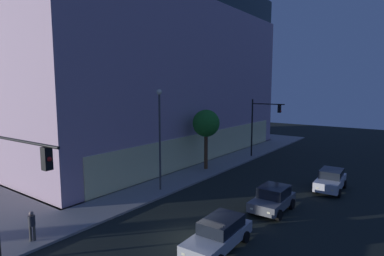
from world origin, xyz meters
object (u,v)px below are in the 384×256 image
(pedestrian_waiting, at_px, (32,223))
(car_silver, at_px, (219,234))
(car_white, at_px, (331,180))
(street_lamp_sidewalk, at_px, (160,128))
(sidewalk_tree, at_px, (206,124))
(traffic_light_near_corner, at_px, (11,176))
(car_grey, at_px, (273,199))
(traffic_light_far_corner, at_px, (261,120))
(modern_building, at_px, (136,71))

(pedestrian_waiting, xyz_separation_m, car_silver, (5.53, -8.48, -0.32))
(car_silver, distance_m, car_white, 13.87)
(street_lamp_sidewalk, relative_size, sidewalk_tree, 1.34)
(car_white, bearing_deg, sidewalk_tree, 93.31)
(traffic_light_near_corner, xyz_separation_m, car_grey, (13.98, -6.54, -3.72))
(sidewalk_tree, relative_size, car_white, 1.35)
(traffic_light_far_corner, height_order, sidewalk_tree, traffic_light_far_corner)
(traffic_light_near_corner, relative_size, car_silver, 1.38)
(pedestrian_waiting, relative_size, car_silver, 0.35)
(sidewalk_tree, xyz_separation_m, car_grey, (-6.35, -9.77, -3.93))
(pedestrian_waiting, bearing_deg, street_lamp_sidewalk, 1.43)
(traffic_light_near_corner, bearing_deg, street_lamp_sidewalk, 11.23)
(car_grey, bearing_deg, sidewalk_tree, 56.96)
(modern_building, bearing_deg, street_lamp_sidewalk, -128.19)
(sidewalk_tree, bearing_deg, street_lamp_sidewalk, -174.63)
(modern_building, bearing_deg, car_white, -95.76)
(pedestrian_waiting, distance_m, car_white, 22.08)
(sidewalk_tree, distance_m, pedestrian_waiting, 18.88)
(modern_building, distance_m, traffic_light_near_corner, 29.42)
(street_lamp_sidewalk, bearing_deg, traffic_light_near_corner, -168.77)
(sidewalk_tree, distance_m, car_silver, 16.54)
(street_lamp_sidewalk, relative_size, car_silver, 1.71)
(pedestrian_waiting, distance_m, car_grey, 14.97)
(sidewalk_tree, height_order, pedestrian_waiting, sidewalk_tree)
(street_lamp_sidewalk, bearing_deg, modern_building, 51.81)
(pedestrian_waiting, bearing_deg, modern_building, 33.37)
(traffic_light_near_corner, distance_m, traffic_light_far_corner, 28.76)
(sidewalk_tree, height_order, car_grey, sidewalk_tree)
(traffic_light_near_corner, bearing_deg, car_silver, -40.32)
(car_grey, bearing_deg, car_white, -17.07)
(modern_building, xyz_separation_m, traffic_light_near_corner, (-23.57, -16.53, -6.04))
(car_silver, height_order, car_grey, car_grey)
(traffic_light_far_corner, relative_size, car_silver, 1.45)
(modern_building, xyz_separation_m, sidewalk_tree, (-3.23, -13.31, -5.83))
(pedestrian_waiting, distance_m, car_silver, 10.13)
(traffic_light_far_corner, distance_m, car_white, 12.95)
(traffic_light_far_corner, xyz_separation_m, car_white, (-7.72, -9.67, -3.81))
(traffic_light_far_corner, height_order, pedestrian_waiting, traffic_light_far_corner)
(street_lamp_sidewalk, bearing_deg, car_silver, -120.49)
(street_lamp_sidewalk, xyz_separation_m, pedestrian_waiting, (-10.68, -0.27, -4.12))
(street_lamp_sidewalk, distance_m, pedestrian_waiting, 11.45)
(modern_building, relative_size, traffic_light_near_corner, 5.58)
(car_grey, bearing_deg, street_lamp_sidewalk, 99.19)
(street_lamp_sidewalk, bearing_deg, car_grey, -80.81)
(car_silver, bearing_deg, car_grey, -2.49)
(traffic_light_near_corner, relative_size, car_grey, 1.64)
(car_grey, xyz_separation_m, car_white, (7.04, -2.16, 0.01))
(traffic_light_near_corner, distance_m, sidewalk_tree, 20.59)
(traffic_light_far_corner, height_order, street_lamp_sidewalk, street_lamp_sidewalk)
(sidewalk_tree, relative_size, pedestrian_waiting, 3.65)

